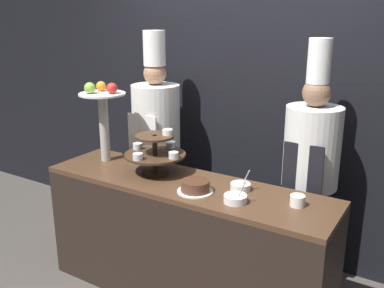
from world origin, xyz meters
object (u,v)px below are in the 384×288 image
object	(u,v)px
fruit_pedestal	(103,108)
cup_white	(298,201)
serving_bowl_near	(235,199)
serving_bowl_far	(241,186)
cake_round	(195,187)
tiered_stand	(155,152)
chef_center_left	(310,167)
chef_left	(156,136)

from	to	relation	value
fruit_pedestal	cup_white	xyz separation A→B (m)	(1.56, -0.03, -0.39)
serving_bowl_near	serving_bowl_far	xyz separation A→B (m)	(-0.06, 0.19, -0.00)
cake_round	cup_white	size ratio (longest dim) A/B	2.62
fruit_pedestal	serving_bowl_near	distance (m)	1.30
cup_white	tiered_stand	bearing A→B (deg)	179.24
cake_round	serving_bowl_near	size ratio (longest dim) A/B	1.57
cup_white	chef_center_left	bearing A→B (deg)	99.18
serving_bowl_far	chef_center_left	xyz separation A→B (m)	(0.31, 0.47, 0.05)
serving_bowl_far	chef_center_left	bearing A→B (deg)	56.18
tiered_stand	cup_white	distance (m)	1.07
cake_round	chef_center_left	xyz separation A→B (m)	(0.55, 0.65, 0.04)
fruit_pedestal	cake_round	bearing A→B (deg)	-10.25
tiered_stand	cake_round	world-z (taller)	tiered_stand
cup_white	serving_bowl_far	distance (m)	0.40
tiered_stand	fruit_pedestal	xyz separation A→B (m)	(-0.50, 0.01, 0.26)
cup_white	serving_bowl_far	world-z (taller)	serving_bowl_far
fruit_pedestal	serving_bowl_far	xyz separation A→B (m)	(1.16, 0.02, -0.40)
cake_round	chef_left	size ratio (longest dim) A/B	0.13
chef_left	serving_bowl_far	bearing A→B (deg)	-24.58
cup_white	serving_bowl_far	bearing A→B (deg)	173.58
serving_bowl_near	chef_left	distance (m)	1.27
cup_white	chef_left	bearing A→B (deg)	160.14
tiered_stand	serving_bowl_near	world-z (taller)	tiered_stand
serving_bowl_near	cake_round	bearing A→B (deg)	178.04
fruit_pedestal	cup_white	bearing A→B (deg)	-1.04
cup_white	fruit_pedestal	bearing A→B (deg)	178.96
fruit_pedestal	chef_center_left	world-z (taller)	chef_center_left
cake_round	serving_bowl_far	xyz separation A→B (m)	(0.23, 0.18, -0.01)
tiered_stand	chef_left	size ratio (longest dim) A/B	0.24
serving_bowl_far	cup_white	bearing A→B (deg)	-6.42
serving_bowl_far	cake_round	bearing A→B (deg)	-141.83
fruit_pedestal	serving_bowl_far	world-z (taller)	fruit_pedestal
cake_round	chef_left	distance (m)	1.03
chef_left	chef_center_left	size ratio (longest dim) A/B	1.01
serving_bowl_near	tiered_stand	bearing A→B (deg)	167.21
fruit_pedestal	chef_center_left	xyz separation A→B (m)	(1.48, 0.49, -0.35)
cup_white	chef_left	size ratio (longest dim) A/B	0.05
serving_bowl_far	serving_bowl_near	bearing A→B (deg)	-73.25
cake_round	tiered_stand	bearing A→B (deg)	160.25
tiered_stand	serving_bowl_far	size ratio (longest dim) A/B	2.99
cake_round	serving_bowl_far	world-z (taller)	serving_bowl_far
cup_white	serving_bowl_near	bearing A→B (deg)	-156.12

